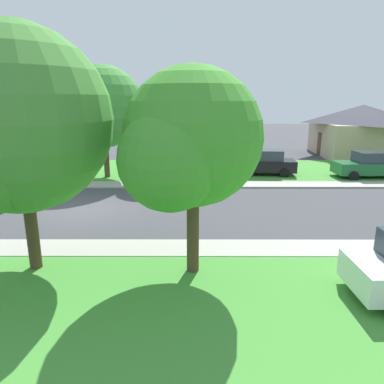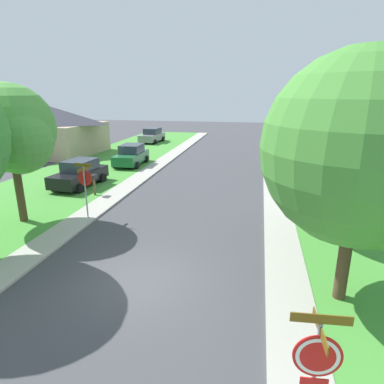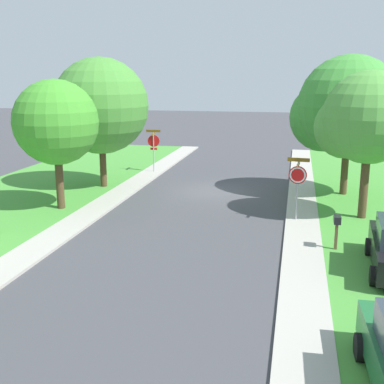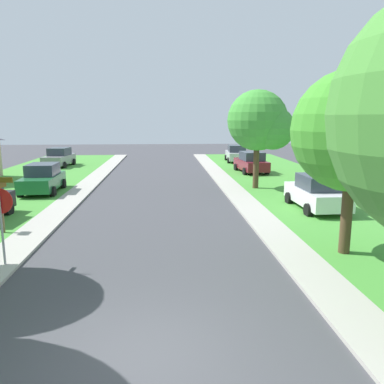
# 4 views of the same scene
# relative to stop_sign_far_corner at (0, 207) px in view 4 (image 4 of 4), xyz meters

# --- Properties ---
(ground_plane) EXTENTS (120.00, 120.00, 0.00)m
(ground_plane) POSITION_rel_stop_sign_far_corner_xyz_m (4.42, -4.84, -1.89)
(ground_plane) COLOR #424247
(sidewalk_east) EXTENTS (1.40, 56.00, 0.10)m
(sidewalk_east) POSITION_rel_stop_sign_far_corner_xyz_m (9.12, 7.16, -1.84)
(sidewalk_east) COLOR #ADA89E
(sidewalk_east) RESTS_ON ground
(lawn_east) EXTENTS (8.00, 56.00, 0.08)m
(lawn_east) POSITION_rel_stop_sign_far_corner_xyz_m (13.82, 7.16, -1.85)
(lawn_east) COLOR #479338
(lawn_east) RESTS_ON ground
(sidewalk_west) EXTENTS (1.40, 56.00, 0.10)m
(sidewalk_west) POSITION_rel_stop_sign_far_corner_xyz_m (-0.28, 7.16, -1.84)
(sidewalk_west) COLOR #ADA89E
(sidewalk_west) RESTS_ON ground
(stop_sign_far_corner) EXTENTS (0.92, 0.92, 2.77)m
(stop_sign_far_corner) POSITION_rel_stop_sign_far_corner_xyz_m (0.00, 0.00, 0.00)
(stop_sign_far_corner) COLOR #9E9EA3
(stop_sign_far_corner) RESTS_ON ground
(car_silver_behind_trees) EXTENTS (2.24, 4.40, 1.76)m
(car_silver_behind_trees) POSITION_rel_stop_sign_far_corner_xyz_m (12.13, 27.08, -1.01)
(car_silver_behind_trees) COLOR silver
(car_silver_behind_trees) RESTS_ON ground
(car_grey_across_road) EXTENTS (2.30, 4.43, 1.76)m
(car_grey_across_road) POSITION_rel_stop_sign_far_corner_xyz_m (-4.74, 24.59, -1.01)
(car_grey_across_road) COLOR gray
(car_grey_across_road) RESTS_ON ground
(car_green_far_down_street) EXTENTS (2.15, 4.36, 1.76)m
(car_green_far_down_street) POSITION_rel_stop_sign_far_corner_xyz_m (-2.42, 11.91, -1.01)
(car_green_far_down_street) COLOR #1E6033
(car_green_far_down_street) RESTS_ON ground
(car_white_near_corner) EXTENTS (2.09, 4.33, 1.76)m
(car_white_near_corner) POSITION_rel_stop_sign_far_corner_xyz_m (12.24, 6.47, -1.01)
(car_white_near_corner) COLOR white
(car_white_near_corner) RESTS_ON ground
(car_maroon_kerbside_mid) EXTENTS (2.29, 4.43, 1.76)m
(car_maroon_kerbside_mid) POSITION_rel_stop_sign_far_corner_xyz_m (11.92, 19.36, -1.01)
(car_maroon_kerbside_mid) COLOR maroon
(car_maroon_kerbside_mid) RESTS_ON ground
(tree_sidewalk_far) EXTENTS (4.00, 3.72, 6.16)m
(tree_sidewalk_far) POSITION_rel_stop_sign_far_corner_xyz_m (10.82, 12.13, 2.28)
(tree_sidewalk_far) COLOR #4C3823
(tree_sidewalk_far) RESTS_ON ground
(tree_corner_large) EXTENTS (4.13, 3.84, 5.99)m
(tree_corner_large) POSITION_rel_stop_sign_far_corner_xyz_m (10.96, 0.15, 2.05)
(tree_corner_large) COLOR #4C3823
(tree_corner_large) RESTS_ON ground
(mailbox) EXTENTS (0.24, 0.48, 1.31)m
(mailbox) POSITION_rel_stop_sign_far_corner_xyz_m (-1.42, 3.45, -0.88)
(mailbox) COLOR brown
(mailbox) RESTS_ON ground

